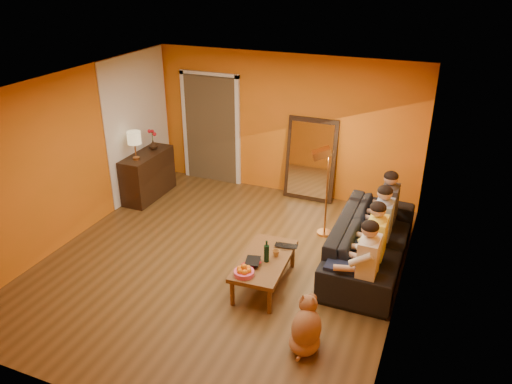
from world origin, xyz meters
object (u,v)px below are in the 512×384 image
at_px(coffee_table, 264,272).
at_px(vase, 153,145).
at_px(sofa, 370,242).
at_px(tumbler, 276,253).
at_px(laptop, 286,248).
at_px(mirror_frame, 311,159).
at_px(person_far_left, 368,265).
at_px(wine_bottle, 267,251).
at_px(floor_lamp, 327,194).
at_px(person_mid_right, 382,225).
at_px(table_lamp, 135,146).
at_px(person_mid_left, 376,244).
at_px(person_far_right, 388,209).
at_px(dog, 307,325).
at_px(sideboard, 148,175).

bearing_deg(coffee_table, vase, 142.50).
relative_size(sofa, vase, 14.44).
bearing_deg(tumbler, laptop, 75.38).
height_order(mirror_frame, coffee_table, mirror_frame).
bearing_deg(mirror_frame, tumbler, -82.78).
xyz_separation_m(person_far_left, tumbler, (-1.23, 0.04, -0.15)).
distance_m(wine_bottle, laptop, 0.44).
bearing_deg(floor_lamp, person_mid_right, -47.12).
distance_m(coffee_table, floor_lamp, 1.78).
height_order(table_lamp, coffee_table, table_lamp).
bearing_deg(mirror_frame, floor_lamp, -62.87).
bearing_deg(person_mid_left, table_lamp, 168.65).
bearing_deg(sofa, wine_bottle, 133.97).
xyz_separation_m(mirror_frame, person_far_right, (1.58, -1.16, -0.15)).
height_order(person_mid_right, person_far_right, same).
height_order(person_far_right, laptop, person_far_right).
bearing_deg(person_far_left, table_lamp, 161.91).
xyz_separation_m(mirror_frame, tumbler, (0.35, -2.77, -0.30)).
bearing_deg(person_mid_left, dog, -106.32).
xyz_separation_m(sofa, person_mid_right, (0.13, 0.10, 0.25)).
xyz_separation_m(mirror_frame, person_mid_left, (1.58, -2.26, -0.15)).
bearing_deg(floor_lamp, dog, -99.61).
height_order(coffee_table, person_far_right, person_far_right).
bearing_deg(person_mid_left, mirror_frame, 124.99).
height_order(sofa, vase, vase).
bearing_deg(person_far_left, wine_bottle, -174.35).
bearing_deg(coffee_table, tumbler, 41.75).
relative_size(table_lamp, wine_bottle, 1.65).
bearing_deg(person_far_right, sofa, -101.31).
relative_size(sofa, person_mid_left, 2.02).
bearing_deg(dog, laptop, 104.59).
height_order(mirror_frame, sofa, mirror_frame).
bearing_deg(sofa, mirror_frame, 38.74).
relative_size(wine_bottle, laptop, 0.97).
relative_size(floor_lamp, vase, 8.44).
distance_m(coffee_table, person_mid_left, 1.54).
bearing_deg(tumbler, person_mid_right, 40.72).
bearing_deg(tumbler, person_far_right, 52.60).
bearing_deg(mirror_frame, person_mid_right, -47.22).
bearing_deg(sofa, vase, 77.02).
relative_size(coffee_table, floor_lamp, 0.85).
xyz_separation_m(mirror_frame, wine_bottle, (0.28, -2.94, -0.18)).
bearing_deg(sofa, sideboard, 80.27).
bearing_deg(coffee_table, table_lamp, 150.25).
height_order(person_far_right, vase, person_far_right).
height_order(person_far_right, wine_bottle, person_far_right).
bearing_deg(sideboard, wine_bottle, -31.15).
relative_size(person_mid_right, laptop, 3.82).
distance_m(table_lamp, person_mid_left, 4.48).
bearing_deg(person_mid_left, wine_bottle, -152.43).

